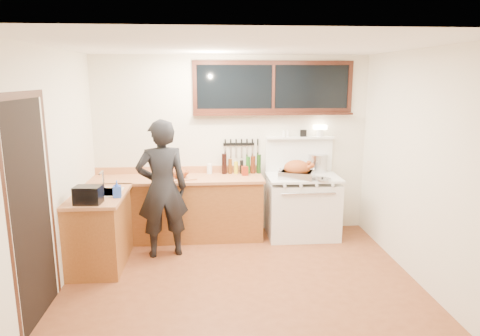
{
  "coord_description": "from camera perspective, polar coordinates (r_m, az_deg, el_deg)",
  "views": [
    {
      "loc": [
        -0.36,
        -4.48,
        2.29
      ],
      "look_at": [
        0.05,
        0.85,
        1.15
      ],
      "focal_mm": 32.0,
      "sensor_mm": 36.0,
      "label": 1
    }
  ],
  "objects": [
    {
      "name": "bottle_cluster",
      "position": [
        6.26,
        0.23,
        0.4
      ],
      "size": [
        0.58,
        0.07,
        0.3
      ],
      "color": "black",
      "rests_on": "counter_back"
    },
    {
      "name": "vintage_stove",
      "position": [
        6.31,
        8.27,
        -4.86
      ],
      "size": [
        1.02,
        0.74,
        1.6
      ],
      "color": "white",
      "rests_on": "ground"
    },
    {
      "name": "knife_strip",
      "position": [
        6.3,
        0.02,
        3.09
      ],
      "size": [
        0.52,
        0.03,
        0.28
      ],
      "color": "black",
      "rests_on": "room_shell"
    },
    {
      "name": "counter_back",
      "position": [
        6.22,
        -8.29,
        -5.25
      ],
      "size": [
        2.44,
        0.64,
        1.0
      ],
      "color": "brown",
      "rests_on": "ground"
    },
    {
      "name": "pot_lid",
      "position": [
        5.99,
        10.93,
        -1.47
      ],
      "size": [
        0.3,
        0.3,
        0.04
      ],
      "color": "silver",
      "rests_on": "vintage_stove"
    },
    {
      "name": "pitcher",
      "position": [
        6.26,
        -4.1,
        -0.12
      ],
      "size": [
        0.09,
        0.09,
        0.15
      ],
      "color": "white",
      "rests_on": "counter_back"
    },
    {
      "name": "toaster",
      "position": [
        5.07,
        -19.6,
        -3.41
      ],
      "size": [
        0.31,
        0.23,
        0.2
      ],
      "color": "black",
      "rests_on": "counter_left"
    },
    {
      "name": "stockpot",
      "position": [
        6.49,
        10.32,
        0.68
      ],
      "size": [
        0.36,
        0.36,
        0.27
      ],
      "color": "silver",
      "rests_on": "vintage_stove"
    },
    {
      "name": "ground_plane",
      "position": [
        5.05,
        0.18,
        -15.07
      ],
      "size": [
        4.0,
        3.5,
        0.02
      ],
      "primitive_type": "cube",
      "color": "brown"
    },
    {
      "name": "back_window",
      "position": [
        6.27,
        4.47,
        9.94
      ],
      "size": [
        2.32,
        0.13,
        0.77
      ],
      "color": "black",
      "rests_on": "room_shell"
    },
    {
      "name": "counter_left",
      "position": [
        5.59,
        -18.18,
        -7.79
      ],
      "size": [
        0.64,
        1.09,
        0.9
      ],
      "color": "brown",
      "rests_on": "ground"
    },
    {
      "name": "roast_turkey",
      "position": [
        6.04,
        7.63,
        -0.37
      ],
      "size": [
        0.56,
        0.5,
        0.26
      ],
      "color": "silver",
      "rests_on": "vintage_stove"
    },
    {
      "name": "sink_unit",
      "position": [
        5.54,
        -18.07,
        -3.67
      ],
      "size": [
        0.5,
        0.45,
        0.37
      ],
      "color": "white",
      "rests_on": "counter_left"
    },
    {
      "name": "saucepan",
      "position": [
        6.3,
        8.35,
        -0.3
      ],
      "size": [
        0.17,
        0.28,
        0.11
      ],
      "color": "silver",
      "rests_on": "vintage_stove"
    },
    {
      "name": "left_doorway",
      "position": [
        4.42,
        -25.96,
        -5.02
      ],
      "size": [
        0.02,
        1.04,
        2.17
      ],
      "color": "black",
      "rests_on": "ground"
    },
    {
      "name": "coffee_tin",
      "position": [
        6.15,
        0.65,
        -0.39
      ],
      "size": [
        0.1,
        0.08,
        0.13
      ],
      "color": "maroon",
      "rests_on": "counter_back"
    },
    {
      "name": "cutting_board",
      "position": [
        5.97,
        -7.95,
        -1.01
      ],
      "size": [
        0.47,
        0.42,
        0.14
      ],
      "color": "#C27B4D",
      "rests_on": "counter_back"
    },
    {
      "name": "man",
      "position": [
        5.54,
        -10.32,
        -2.75
      ],
      "size": [
        0.73,
        0.56,
        1.79
      ],
      "color": "black",
      "rests_on": "ground"
    },
    {
      "name": "soap_bottle",
      "position": [
        5.23,
        -16.08,
        -2.7
      ],
      "size": [
        0.1,
        0.1,
        0.2
      ],
      "color": "blue",
      "rests_on": "counter_left"
    },
    {
      "name": "room_shell",
      "position": [
        4.54,
        0.2,
        3.93
      ],
      "size": [
        4.1,
        3.6,
        2.65
      ],
      "color": "silver",
      "rests_on": "ground"
    }
  ]
}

